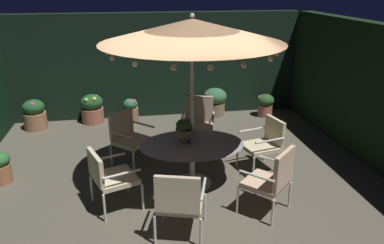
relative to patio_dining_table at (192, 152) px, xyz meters
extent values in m
cube|color=#565143|center=(-0.20, -0.15, -0.60)|extent=(7.52, 7.94, 0.02)
cube|color=black|center=(-0.20, 3.67, 0.66)|extent=(7.52, 0.30, 2.49)
cylinder|color=beige|center=(0.00, 0.00, -0.57)|extent=(0.63, 0.63, 0.03)
cylinder|color=beige|center=(0.00, 0.00, -0.24)|extent=(0.09, 0.09, 0.70)
ellipsoid|color=#93929A|center=(0.00, 0.00, 0.13)|extent=(1.68, 1.28, 0.03)
cylinder|color=silver|center=(0.00, 0.00, 0.64)|extent=(0.06, 0.06, 2.45)
cone|color=tan|center=(0.00, 0.00, 1.91)|extent=(2.73, 2.73, 0.34)
sphere|color=silver|center=(0.00, 0.00, 2.13)|extent=(0.07, 0.07, 0.07)
sphere|color=#F9DB8C|center=(1.22, -0.06, 1.64)|extent=(0.08, 0.08, 0.08)
sphere|color=#F9DB8C|center=(1.15, 0.41, 1.64)|extent=(0.08, 0.08, 0.08)
sphere|color=#F9DB8C|center=(0.84, 0.88, 1.64)|extent=(0.08, 0.08, 0.08)
sphere|color=#F9DB8C|center=(0.43, 1.14, 1.64)|extent=(0.08, 0.08, 0.08)
sphere|color=#F9DB8C|center=(0.03, 1.22, 1.64)|extent=(0.08, 0.08, 0.08)
sphere|color=#F9DB8C|center=(-0.47, 1.12, 1.64)|extent=(0.08, 0.08, 0.08)
sphere|color=#F9DB8C|center=(-0.89, 0.83, 1.64)|extent=(0.08, 0.08, 0.08)
sphere|color=#F9DB8C|center=(-1.14, 0.42, 1.64)|extent=(0.08, 0.08, 0.08)
sphere|color=#F9DB8C|center=(-1.22, 0.04, 1.64)|extent=(0.08, 0.08, 0.08)
sphere|color=#F9DB8C|center=(-1.14, -0.43, 1.64)|extent=(0.08, 0.08, 0.08)
sphere|color=#F9DB8C|center=(-0.85, -0.87, 1.64)|extent=(0.08, 0.08, 0.08)
sphere|color=#F9DB8C|center=(-0.42, -1.14, 1.64)|extent=(0.08, 0.08, 0.08)
sphere|color=#F9DB8C|center=(0.01, -1.22, 1.64)|extent=(0.08, 0.08, 0.08)
sphere|color=#F9DB8C|center=(0.44, -1.14, 1.64)|extent=(0.08, 0.08, 0.08)
sphere|color=#F9DB8C|center=(0.90, -0.83, 1.64)|extent=(0.08, 0.08, 0.08)
sphere|color=#F9DB8C|center=(1.12, -0.47, 1.64)|extent=(0.08, 0.08, 0.08)
cylinder|color=olive|center=(-0.10, 0.07, 0.20)|extent=(0.14, 0.14, 0.11)
cylinder|color=olive|center=(-0.10, 0.07, 0.32)|extent=(0.31, 0.31, 0.13)
ellipsoid|color=#264321|center=(-0.10, 0.07, 0.45)|extent=(0.29, 0.29, 0.17)
sphere|color=#B73287|center=(-0.10, 0.07, 0.51)|extent=(0.10, 0.10, 0.10)
cylinder|color=beige|center=(-1.06, -0.07, -0.37)|extent=(0.04, 0.04, 0.43)
cylinder|color=beige|center=(-0.84, -0.64, -0.37)|extent=(0.04, 0.04, 0.43)
cylinder|color=beige|center=(-1.59, -0.27, -0.37)|extent=(0.04, 0.04, 0.43)
cylinder|color=beige|center=(-1.38, -0.85, -0.37)|extent=(0.04, 0.04, 0.43)
cube|color=beige|center=(-1.22, -0.46, -0.12)|extent=(0.74, 0.76, 0.07)
cube|color=beige|center=(-1.48, -0.55, 0.12)|extent=(0.26, 0.57, 0.42)
cylinder|color=beige|center=(-1.33, -0.17, 0.09)|extent=(0.53, 0.23, 0.04)
cylinder|color=beige|center=(-1.11, -0.75, 0.09)|extent=(0.53, 0.23, 0.04)
cylinder|color=beige|center=(-0.56, -0.88, -0.37)|extent=(0.04, 0.04, 0.42)
cylinder|color=beige|center=(0.00, -1.05, -0.37)|extent=(0.04, 0.04, 0.42)
cylinder|color=beige|center=(-0.73, -1.45, -0.37)|extent=(0.04, 0.04, 0.42)
cylinder|color=beige|center=(-0.16, -1.61, -0.37)|extent=(0.04, 0.04, 0.42)
cube|color=beige|center=(-0.36, -1.25, -0.13)|extent=(0.71, 0.71, 0.07)
cube|color=beige|center=(-0.44, -1.52, 0.15)|extent=(0.56, 0.21, 0.49)
cylinder|color=beige|center=(-0.65, -1.17, 0.09)|extent=(0.19, 0.55, 0.04)
cylinder|color=beige|center=(-0.08, -1.33, 0.09)|extent=(0.19, 0.55, 0.04)
cylinder|color=beige|center=(0.50, -0.94, -0.38)|extent=(0.04, 0.04, 0.41)
cylinder|color=beige|center=(0.92, -0.53, -0.38)|extent=(0.04, 0.04, 0.41)
cylinder|color=beige|center=(0.88, -1.34, -0.38)|extent=(0.04, 0.04, 0.41)
cylinder|color=beige|center=(1.31, -0.93, -0.38)|extent=(0.04, 0.04, 0.41)
cube|color=beige|center=(0.90, -0.94, -0.14)|extent=(0.79, 0.78, 0.07)
cube|color=beige|center=(1.09, -1.12, 0.16)|extent=(0.44, 0.43, 0.53)
cylinder|color=beige|center=(0.69, -1.14, 0.10)|extent=(0.39, 0.40, 0.04)
cylinder|color=beige|center=(1.11, -0.73, 0.10)|extent=(0.39, 0.40, 0.04)
cylinder|color=beige|center=(1.04, -0.03, -0.38)|extent=(0.04, 0.04, 0.40)
cylinder|color=beige|center=(0.92, 0.50, -0.38)|extent=(0.04, 0.04, 0.40)
cylinder|color=beige|center=(1.62, 0.11, -0.38)|extent=(0.04, 0.04, 0.40)
cylinder|color=beige|center=(1.49, 0.64, -0.38)|extent=(0.04, 0.04, 0.40)
cube|color=beige|center=(1.27, 0.30, -0.15)|extent=(0.68, 0.66, 0.07)
cube|color=beige|center=(1.54, 0.37, 0.11)|extent=(0.18, 0.53, 0.45)
cylinder|color=beige|center=(1.33, 0.04, 0.08)|extent=(0.55, 0.17, 0.04)
cylinder|color=beige|center=(1.20, 0.57, 0.08)|extent=(0.55, 0.17, 0.04)
cylinder|color=beige|center=(0.54, 0.91, -0.36)|extent=(0.04, 0.04, 0.45)
cylinder|color=beige|center=(-0.03, 1.06, -0.36)|extent=(0.04, 0.04, 0.45)
cylinder|color=beige|center=(0.68, 1.46, -0.36)|extent=(0.04, 0.04, 0.45)
cylinder|color=beige|center=(0.11, 1.61, -0.36)|extent=(0.04, 0.04, 0.45)
cube|color=beige|center=(0.33, 1.26, -0.10)|extent=(0.70, 0.68, 0.07)
cube|color=beige|center=(0.39, 1.52, 0.20)|extent=(0.56, 0.20, 0.53)
cylinder|color=beige|center=(0.61, 1.19, 0.14)|extent=(0.17, 0.54, 0.04)
cylinder|color=beige|center=(0.04, 1.33, 0.14)|extent=(0.17, 0.54, 0.04)
cylinder|color=beige|center=(-0.53, 0.92, -0.38)|extent=(0.04, 0.04, 0.42)
cylinder|color=beige|center=(-0.94, 0.50, -0.38)|extent=(0.04, 0.04, 0.42)
cylinder|color=beige|center=(-0.93, 1.31, -0.38)|extent=(0.04, 0.04, 0.42)
cylinder|color=beige|center=(-1.34, 0.88, -0.38)|extent=(0.04, 0.04, 0.42)
cube|color=beige|center=(-0.94, 0.90, -0.13)|extent=(0.79, 0.79, 0.07)
cube|color=beige|center=(-1.12, 1.09, 0.14)|extent=(0.43, 0.44, 0.48)
cylinder|color=beige|center=(-0.73, 1.12, 0.10)|extent=(0.40, 0.39, 0.04)
cylinder|color=beige|center=(-1.14, 0.69, 0.10)|extent=(0.40, 0.39, 0.04)
cylinder|color=#9F6949|center=(-3.09, 3.08, -0.39)|extent=(0.50, 0.50, 0.38)
ellipsoid|color=#205025|center=(-3.09, 3.08, -0.07)|extent=(0.48, 0.48, 0.34)
sphere|color=#B02D7C|center=(-2.98, 3.11, 0.00)|extent=(0.09, 0.09, 0.09)
sphere|color=#A63D79|center=(-3.09, 3.23, 0.01)|extent=(0.07, 0.07, 0.07)
sphere|color=#B94788|center=(-3.28, 3.09, -0.05)|extent=(0.09, 0.09, 0.09)
sphere|color=#B93D83|center=(-3.07, 2.93, 0.04)|extent=(0.11, 0.11, 0.11)
cylinder|color=#846B4F|center=(1.14, 3.33, -0.42)|extent=(0.50, 0.50, 0.32)
ellipsoid|color=#336540|center=(1.14, 3.33, -0.10)|extent=(0.58, 0.58, 0.41)
sphere|color=#AA3885|center=(1.32, 3.34, -0.01)|extent=(0.09, 0.09, 0.09)
sphere|color=#B84176|center=(1.24, 3.52, 0.00)|extent=(0.07, 0.07, 0.07)
sphere|color=#B92A82|center=(1.02, 3.43, -0.01)|extent=(0.10, 0.10, 0.10)
sphere|color=#A84382|center=(0.92, 3.25, -0.02)|extent=(0.08, 0.08, 0.08)
sphere|color=#B63573|center=(1.20, 3.10, -0.09)|extent=(0.09, 0.09, 0.09)
cylinder|color=#A45F4A|center=(-1.83, 3.30, -0.41)|extent=(0.52, 0.52, 0.35)
ellipsoid|color=#1F4C25|center=(-1.83, 3.30, -0.09)|extent=(0.52, 0.52, 0.37)
sphere|color=#F2CB50|center=(-1.72, 3.32, 0.04)|extent=(0.07, 0.07, 0.07)
sphere|color=#EFD450|center=(-1.74, 3.45, -0.06)|extent=(0.09, 0.09, 0.09)
sphere|color=yellow|center=(-1.98, 3.43, -0.04)|extent=(0.10, 0.10, 0.10)
sphere|color=yellow|center=(-1.99, 3.32, -0.07)|extent=(0.09, 0.09, 0.09)
sphere|color=#E5D948|center=(-1.93, 3.11, 0.03)|extent=(0.09, 0.09, 0.09)
sphere|color=#F3D458|center=(-1.75, 3.11, 0.04)|extent=(0.10, 0.10, 0.10)
cylinder|color=#B05D4F|center=(2.36, 3.05, -0.44)|extent=(0.36, 0.36, 0.29)
ellipsoid|color=#264C22|center=(2.36, 3.05, -0.18)|extent=(0.42, 0.42, 0.30)
sphere|color=orange|center=(2.48, 3.03, -0.11)|extent=(0.06, 0.06, 0.06)
sphere|color=orange|center=(2.35, 3.16, -0.15)|extent=(0.10, 0.10, 0.10)
sphere|color=orange|center=(2.21, 3.06, -0.10)|extent=(0.08, 0.08, 0.08)
sphere|color=orange|center=(2.39, 2.93, -0.16)|extent=(0.07, 0.07, 0.07)
cylinder|color=#8E6749|center=(-0.94, 3.13, -0.40)|extent=(0.36, 0.36, 0.37)
ellipsoid|color=#29713C|center=(-0.94, 3.13, -0.13)|extent=(0.33, 0.33, 0.23)
sphere|color=#B34181|center=(-0.84, 3.12, -0.04)|extent=(0.06, 0.06, 0.06)
sphere|color=#A7388C|center=(-0.86, 3.21, -0.07)|extent=(0.07, 0.07, 0.07)
sphere|color=#B03C78|center=(-0.98, 3.20, -0.06)|extent=(0.10, 0.10, 0.10)
sphere|color=#B93273|center=(-1.03, 3.11, -0.11)|extent=(0.09, 0.09, 0.09)
sphere|color=#A83771|center=(-0.98, 3.04, -0.07)|extent=(0.10, 0.10, 0.10)
sphere|color=#A83874|center=(-0.86, 3.04, -0.08)|extent=(0.10, 0.10, 0.10)
cylinder|color=#A36641|center=(-3.13, 0.58, -0.42)|extent=(0.33, 0.33, 0.32)
sphere|color=#DE8946|center=(-3.05, 0.60, -0.15)|extent=(0.09, 0.09, 0.09)
sphere|color=orange|center=(-3.11, 0.70, -0.15)|extent=(0.11, 0.11, 0.11)
camera|label=1|loc=(-0.94, -5.50, 2.59)|focal=35.57mm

